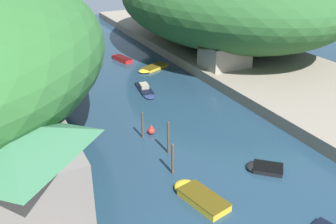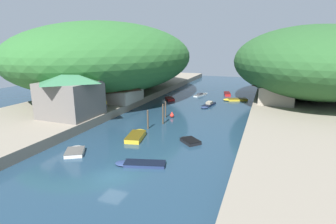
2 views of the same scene
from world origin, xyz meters
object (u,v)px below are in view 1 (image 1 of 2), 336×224
(boat_far_upstream, at_px, (152,68))
(channel_buoy_near, at_px, (151,130))
(boat_near_quay, at_px, (91,70))
(person_on_quay, at_px, (41,156))
(waterfront_building, at_px, (16,174))
(person_by_boathouse, at_px, (67,183))
(boat_navy_launch, at_px, (198,196))
(boat_mid_channel, at_px, (64,94))
(boathouse_shed, at_px, (22,113))
(boat_cabin_cruiser, at_px, (145,90))
(boat_far_right_bank, at_px, (120,58))
(right_bank_cottage, at_px, (225,51))
(boat_small_dinghy, at_px, (263,168))

(boat_far_upstream, xyz_separation_m, channel_buoy_near, (-9.23, -20.40, 0.22))
(boat_near_quay, bearing_deg, person_on_quay, -97.07)
(waterfront_building, xyz_separation_m, person_on_quay, (2.39, 6.88, -3.07))
(person_on_quay, relative_size, person_by_boathouse, 1.00)
(boat_navy_launch, distance_m, person_on_quay, 14.51)
(boat_far_upstream, bearing_deg, boat_mid_channel, 83.11)
(boathouse_shed, distance_m, boat_cabin_cruiser, 19.62)
(boat_mid_channel, height_order, person_on_quay, person_on_quay)
(boat_near_quay, xyz_separation_m, channel_buoy_near, (0.19, -24.23, 0.22))
(waterfront_building, height_order, person_by_boathouse, waterfront_building)
(channel_buoy_near, bearing_deg, person_on_quay, -164.50)
(waterfront_building, relative_size, boat_mid_channel, 2.04)
(person_by_boathouse, bearing_deg, boat_near_quay, -19.93)
(boat_far_right_bank, bearing_deg, person_on_quay, -134.98)
(right_bank_cottage, height_order, channel_buoy_near, right_bank_cottage)
(boat_cabin_cruiser, relative_size, boat_mid_channel, 1.45)
(right_bank_cottage, bearing_deg, boat_near_quay, 148.51)
(waterfront_building, bearing_deg, boat_small_dinghy, -2.79)
(boat_mid_channel, bearing_deg, boat_cabin_cruiser, -53.88)
(boat_far_right_bank, bearing_deg, boat_small_dinghy, -103.31)
(waterfront_building, distance_m, person_on_quay, 7.90)
(boat_near_quay, relative_size, person_by_boathouse, 3.76)
(boat_small_dinghy, xyz_separation_m, boat_far_upstream, (2.47, 31.77, 0.00))
(boat_mid_channel, xyz_separation_m, boat_far_right_bank, (12.76, 11.97, 0.06))
(boat_cabin_cruiser, xyz_separation_m, channel_buoy_near, (-4.41, -11.95, 0.18))
(boat_near_quay, distance_m, boat_mid_channel, 10.57)
(person_on_quay, bearing_deg, person_by_boathouse, -177.18)
(boat_cabin_cruiser, distance_m, boat_far_right_bank, 15.85)
(boat_cabin_cruiser, height_order, boat_far_upstream, boat_cabin_cruiser)
(person_by_boathouse, bearing_deg, person_on_quay, 11.34)
(boathouse_shed, xyz_separation_m, person_by_boathouse, (1.70, -12.09, -1.38))
(waterfront_building, distance_m, channel_buoy_near, 18.74)
(boathouse_shed, bearing_deg, boat_cabin_cruiser, 25.76)
(right_bank_cottage, relative_size, boat_small_dinghy, 1.93)
(person_by_boathouse, bearing_deg, right_bank_cottage, -55.63)
(waterfront_building, relative_size, boat_far_right_bank, 1.69)
(boathouse_shed, bearing_deg, person_by_boathouse, -81.99)
(waterfront_building, relative_size, channel_buoy_near, 7.75)
(boat_cabin_cruiser, relative_size, person_on_quay, 3.89)
(boat_navy_launch, relative_size, boat_mid_channel, 1.31)
(boat_far_right_bank, relative_size, boat_far_upstream, 0.88)
(boat_mid_channel, bearing_deg, person_by_boathouse, -135.90)
(boat_small_dinghy, relative_size, person_on_quay, 2.27)
(boat_mid_channel, bearing_deg, boat_navy_launch, -113.97)
(boat_small_dinghy, bearing_deg, boat_near_quay, 53.07)
(right_bank_cottage, relative_size, channel_buoy_near, 6.19)
(boathouse_shed, distance_m, person_on_quay, 7.16)
(right_bank_cottage, bearing_deg, boat_mid_channel, 173.29)
(boathouse_shed, bearing_deg, right_bank_cottage, 16.35)
(boat_mid_channel, xyz_separation_m, person_by_boathouse, (-4.79, -24.26, 2.19))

